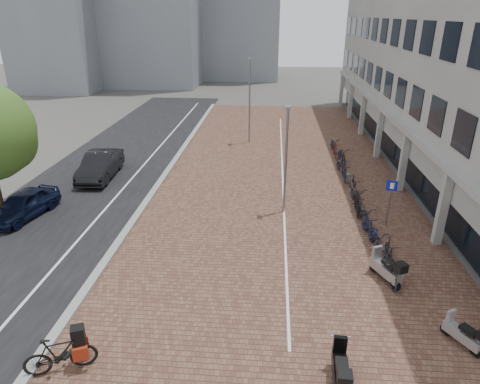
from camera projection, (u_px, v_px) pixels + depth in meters
name	position (u px, v px, depth m)	size (l,w,h in m)	color
ground	(227.00, 288.00, 15.38)	(140.00, 140.00, 0.00)	#474442
plaza_brick	(279.00, 174.00, 26.23)	(14.50, 42.00, 0.04)	brown
street_asphalt	(109.00, 170.00, 27.04)	(8.00, 50.00, 0.03)	black
curb	(168.00, 170.00, 26.73)	(0.35, 42.00, 0.14)	gray
lane_line	(139.00, 170.00, 26.88)	(0.12, 44.00, 0.00)	white
parking_line	(283.00, 174.00, 26.21)	(0.10, 30.00, 0.00)	white
office_building	(462.00, 29.00, 25.78)	(8.40, 40.00, 15.00)	#9F9F9A
car_navy	(23.00, 204.00, 20.55)	(1.59, 3.94, 1.34)	black
car_dark	(100.00, 165.00, 25.49)	(1.66, 4.75, 1.57)	black
hero_bike	(60.00, 354.00, 11.60)	(2.04, 1.26, 1.40)	black
shoes	(66.00, 355.00, 12.30)	(0.40, 0.33, 0.10)	black
scooter_front	(386.00, 267.00, 15.58)	(0.54, 1.74, 1.20)	#95959A
scooter_mid	(341.00, 369.00, 11.12)	(0.54, 1.73, 1.19)	black
scooter_back	(463.00, 333.00, 12.54)	(0.45, 1.44, 0.99)	#B8B7BD
parking_sign	(390.00, 196.00, 19.36)	(0.47, 0.17, 2.29)	slate
lamp_near	(286.00, 162.00, 20.25)	(0.12, 0.12, 5.34)	slate
lamp_far	(249.00, 102.00, 31.57)	(0.12, 0.12, 6.26)	gray
bike_row	(353.00, 187.00, 23.03)	(1.24, 18.08, 1.05)	#242328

